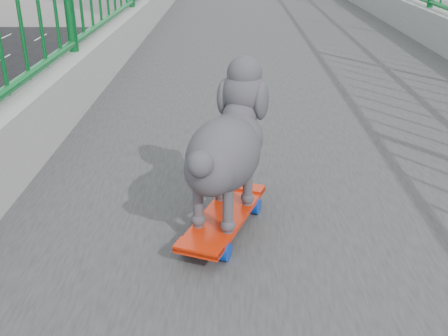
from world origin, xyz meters
name	(u,v)px	position (x,y,z in m)	size (l,w,h in m)	color
footbridge	(291,327)	(0.00, 0.00, 5.22)	(3.00, 24.00, 7.00)	#2D2D2F
railing	(308,66)	(0.00, 0.00, 7.21)	(3.00, 24.00, 1.42)	gray
skateboard	(224,219)	(-0.49, -1.55, 7.05)	(0.31, 0.53, 0.07)	red
poodle	(227,145)	(-0.48, -1.52, 7.31)	(0.34, 0.53, 0.46)	#2C292E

